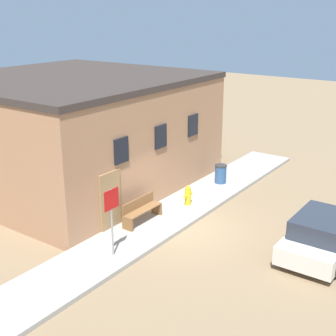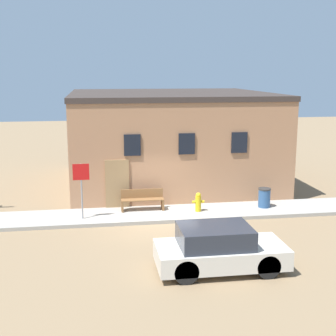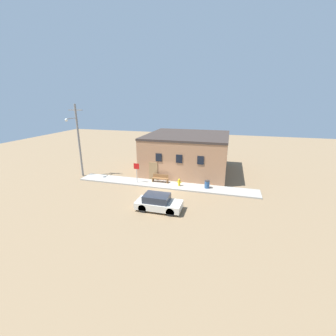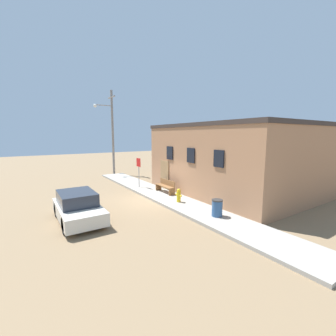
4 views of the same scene
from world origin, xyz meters
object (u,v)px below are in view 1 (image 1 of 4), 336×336
at_px(fire_hydrant, 188,195).
at_px(trash_bin, 221,174).
at_px(stop_sign, 112,210).
at_px(parked_car, 323,235).
at_px(bench, 141,210).

bearing_deg(fire_hydrant, trash_bin, 3.41).
bearing_deg(stop_sign, parked_car, -51.52).
bearing_deg(fire_hydrant, parked_car, -96.02).
xyz_separation_m(trash_bin, parked_car, (-3.49, -5.64, 0.09)).
distance_m(stop_sign, bench, 2.79).
bearing_deg(bench, fire_hydrant, -13.39).
relative_size(bench, trash_bin, 2.14).
height_order(trash_bin, parked_car, parked_car).
bearing_deg(parked_car, bench, 105.66).
xyz_separation_m(bench, trash_bin, (5.17, -0.36, -0.03)).
bearing_deg(parked_car, trash_bin, 58.28).
distance_m(trash_bin, parked_car, 6.63).
bearing_deg(trash_bin, bench, 175.97).
bearing_deg(fire_hydrant, bench, 166.61).
xyz_separation_m(stop_sign, trash_bin, (7.61, 0.45, -1.11)).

